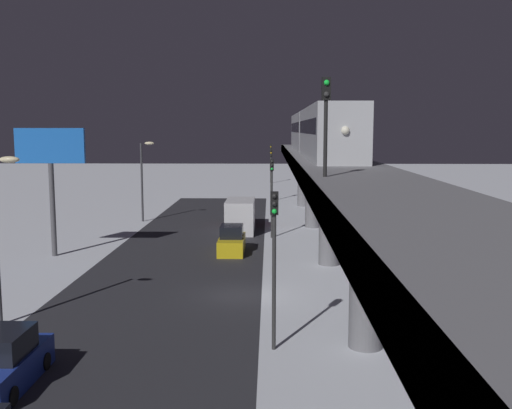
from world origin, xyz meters
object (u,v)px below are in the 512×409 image
at_px(subway_train, 317,131).
at_px(traffic_light_distant, 271,158).
at_px(traffic_light_near, 274,247).
at_px(traffic_light_far, 271,167).
at_px(box_truck, 241,215).
at_px(traffic_light_mid, 272,187).
at_px(sedan_yellow, 232,241).
at_px(commercial_billboard, 50,158).
at_px(sedan_blue, 4,364).
at_px(rail_signal, 326,109).

height_order(subway_train, traffic_light_distant, subway_train).
relative_size(traffic_light_near, traffic_light_far, 1.00).
distance_m(box_truck, traffic_light_mid, 5.32).
bearing_deg(subway_train, traffic_light_near, 81.92).
distance_m(sedan_yellow, commercial_billboard, 13.83).
distance_m(subway_train, traffic_light_mid, 6.15).
bearing_deg(subway_train, traffic_light_far, -80.55).
height_order(subway_train, traffic_light_mid, subway_train).
bearing_deg(sedan_yellow, subway_train, 49.19).
bearing_deg(traffic_light_distant, traffic_light_near, 90.00).
relative_size(sedan_yellow, traffic_light_near, 0.70).
relative_size(box_truck, traffic_light_mid, 1.16).
relative_size(sedan_blue, box_truck, 0.61).
height_order(rail_signal, traffic_light_far, rail_signal).
relative_size(subway_train, box_truck, 4.98).
distance_m(subway_train, box_truck, 9.89).
relative_size(traffic_light_mid, commercial_billboard, 0.72).
relative_size(sedan_blue, traffic_light_near, 0.71).
height_order(sedan_blue, sedan_yellow, same).
bearing_deg(subway_train, traffic_light_distant, -85.44).
relative_size(subway_train, traffic_light_distant, 5.76).
distance_m(traffic_light_far, commercial_billboard, 35.26).
bearing_deg(rail_signal, traffic_light_distant, -88.35).
relative_size(subway_train, traffic_light_near, 5.76).
distance_m(traffic_light_mid, traffic_light_far, 24.44).
bearing_deg(subway_train, rail_signal, 86.20).
bearing_deg(rail_signal, traffic_light_mid, -84.88).
bearing_deg(sedan_blue, traffic_light_mid, -108.33).
bearing_deg(box_truck, sedan_yellow, 88.77).
bearing_deg(traffic_light_distant, traffic_light_mid, 90.00).
distance_m(traffic_light_near, commercial_billboard, 23.15).
distance_m(sedan_blue, box_truck, 32.35).
bearing_deg(rail_signal, commercial_billboard, -42.61).
bearing_deg(traffic_light_near, sedan_blue, 21.28).
distance_m(box_truck, commercial_billboard, 17.46).
relative_size(traffic_light_far, traffic_light_distant, 1.00).
xyz_separation_m(sedan_yellow, traffic_light_mid, (-2.90, -5.76, 3.40)).
distance_m(sedan_blue, traffic_light_far, 53.44).
xyz_separation_m(subway_train, traffic_light_near, (3.75, 26.38, -4.47)).
distance_m(subway_train, traffic_light_distant, 47.31).
bearing_deg(commercial_billboard, sedan_blue, 105.96).
xyz_separation_m(traffic_light_mid, traffic_light_distant, (0.00, -48.89, 0.00)).
relative_size(subway_train, traffic_light_mid, 5.76).
relative_size(sedan_blue, sedan_yellow, 1.01).
relative_size(rail_signal, sedan_yellow, 0.89).
bearing_deg(traffic_light_far, sedan_yellow, 84.52).
xyz_separation_m(sedan_blue, commercial_billboard, (5.96, -20.84, 6.04)).
relative_size(traffic_light_near, traffic_light_mid, 1.00).
relative_size(sedan_blue, traffic_light_far, 0.71).
xyz_separation_m(traffic_light_near, traffic_light_far, (0.00, -48.89, 0.00)).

